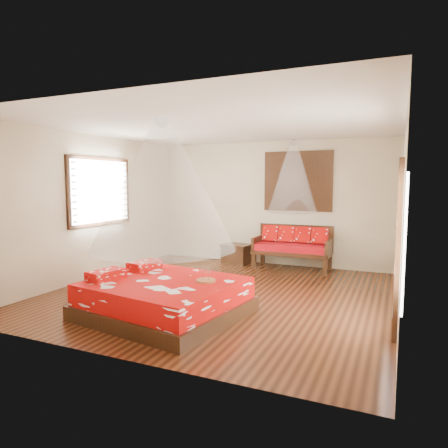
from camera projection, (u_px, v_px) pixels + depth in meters
The scene contains 10 objects.
room at pixel (221, 211), 6.64m from camera, with size 5.54×5.54×2.84m.
bed at pixel (164, 298), 5.65m from camera, with size 2.30×2.14×0.64m.
daybed at pixel (293, 245), 8.64m from camera, with size 1.63×0.73×0.94m.
storage_chest at pixel (236, 254), 9.28m from camera, with size 0.71×0.57×0.45m.
shutter_panel at pixel (298, 181), 8.80m from camera, with size 1.52×0.06×1.32m.
window_left at pixel (101, 191), 7.88m from camera, with size 0.10×1.74×1.34m.
glazed_door at pixel (398, 247), 5.03m from camera, with size 0.08×1.02×2.16m.
wine_tray at pixel (206, 277), 5.55m from camera, with size 0.27×0.27×0.22m.
mosquito_net_main at pixel (163, 184), 5.47m from camera, with size 2.02×2.02×1.80m, color white.
mosquito_net_daybed at pixel (293, 176), 8.37m from camera, with size 1.03×1.03×1.50m, color white.
Camera 1 is at (2.72, -6.04, 1.88)m, focal length 32.00 mm.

